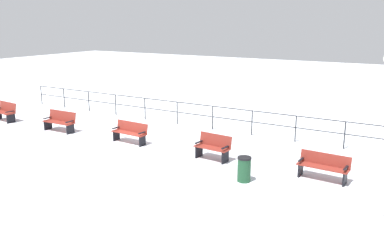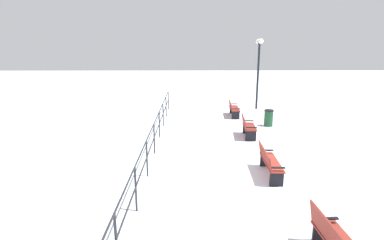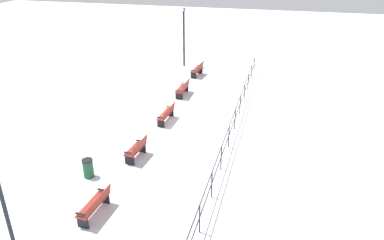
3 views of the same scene
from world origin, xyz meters
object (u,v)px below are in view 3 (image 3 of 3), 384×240
Objects in this scene: bench_third at (167,114)px; bench_fifth at (95,205)px; lamppost_near at (184,30)px; trash_bin at (88,168)px; bench_nearest at (198,69)px; bench_second at (183,88)px; bench_fourth at (137,149)px.

bench_third is 8.00m from bench_fifth.
lamppost_near reaches higher than trash_bin.
bench_third is 10.60m from lamppost_near.
bench_nearest is at bearing 126.81° from lamppost_near.
bench_second is 12.01m from bench_fifth.
trash_bin is at bearing 90.72° from bench_nearest.
trash_bin is (1.51, 5.86, -0.06)m from bench_third.
bench_nearest is 3.99m from bench_second.
bench_fifth is at bearing 92.20° from bench_third.
bench_third is (-0.21, 8.00, -0.02)m from bench_nearest.
bench_nearest is 16.00m from bench_fifth.
bench_fourth is 4.00m from bench_fifth.
lamppost_near is (1.84, -10.17, 2.34)m from bench_third.
bench_fifth is at bearing 96.57° from bench_nearest.
bench_second reaches higher than bench_fifth.
trash_bin is at bearing 91.18° from lamppost_near.
bench_nearest is at bearing -90.53° from bench_second.
bench_nearest is 1.10× the size of bench_fourth.
bench_nearest is 12.00m from bench_fourth.
bench_nearest is 0.92× the size of bench_third.
bench_nearest is 8.00m from bench_third.
lamppost_near is at bearing -75.89° from bench_second.
bench_fourth is 14.47m from lamppost_near.
bench_fourth is (-0.09, 12.00, -0.01)m from bench_nearest.
bench_fourth is at bearing 96.52° from bench_nearest.
bench_second is 4.01m from bench_third.
bench_nearest reaches higher than bench_third.
bench_second is 1.00× the size of bench_third.
lamppost_near reaches higher than bench_nearest.
bench_nearest is 1.88× the size of trash_bin.
trash_bin is at bearing 78.27° from bench_third.
bench_fourth is at bearing -86.11° from bench_fifth.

